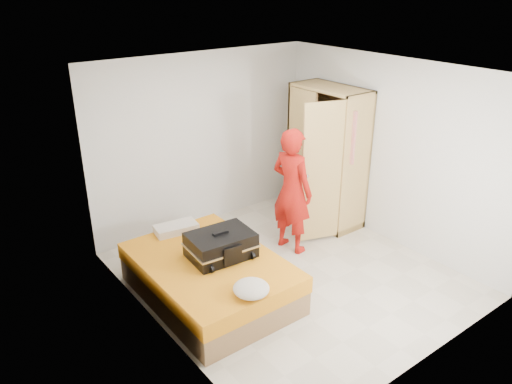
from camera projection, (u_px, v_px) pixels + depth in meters
room at (292, 182)px, 5.93m from camera, size 4.00×4.02×2.60m
bed at (210, 277)px, 5.93m from camera, size 1.42×2.02×0.50m
wardrobe at (326, 161)px, 7.49m from camera, size 1.15×1.20×2.10m
person at (292, 191)px, 6.75m from camera, size 0.52×0.70×1.75m
suitcase at (221, 245)px, 5.85m from camera, size 0.80×0.62×0.33m
round_cushion at (251, 289)px, 5.16m from camera, size 0.38×0.38×0.15m
pillow at (176, 228)px, 6.45m from camera, size 0.58×0.35×0.10m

